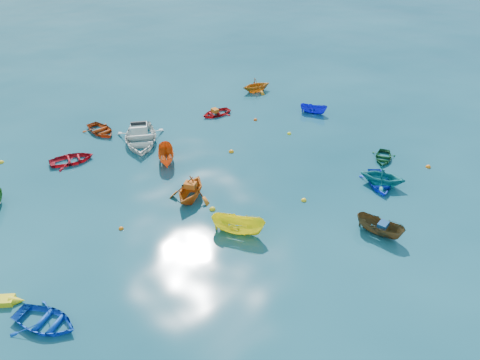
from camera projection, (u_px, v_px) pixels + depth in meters
ground at (293, 222)px, 27.32m from camera, size 160.00×160.00×0.00m
dinghy_blue_sw at (46, 325)px, 21.08m from camera, size 3.55×3.83×0.65m
sampan_brown_mid at (378, 234)px, 26.46m from camera, size 1.72×2.98×1.09m
dinghy_blue_se at (378, 185)px, 30.65m from camera, size 3.59×3.73×0.63m
dinghy_orange_w at (191, 198)px, 29.35m from camera, size 4.09×4.00×1.64m
sampan_yellow_mid at (238, 233)px, 26.53m from camera, size 2.82×3.22×1.21m
dinghy_green_e at (383, 159)px, 33.42m from camera, size 2.92×2.71×0.49m
dinghy_cyan_se at (381, 185)px, 30.68m from camera, size 3.53×3.68×1.50m
dinghy_red_nw at (72, 162)px, 33.12m from camera, size 3.41×2.76×0.62m
sampan_orange_n at (167, 162)px, 33.15m from camera, size 2.37×3.11×1.14m
dinghy_red_ne at (216, 115)px, 39.69m from camera, size 2.68×1.99×0.54m
sampan_blue_far at (313, 113)px, 39.96m from camera, size 1.97×2.42×0.89m
dinghy_red_far at (101, 133)px, 36.91m from camera, size 2.50×3.27×0.63m
dinghy_orange_far at (256, 91)px, 43.98m from camera, size 3.14×2.86×1.43m
motorboat_white at (141, 143)px, 35.51m from camera, size 5.62×6.22×1.66m
tarp_blue_a at (383, 225)px, 26.00m from camera, size 0.73×0.62×0.31m
tarp_orange_a at (190, 185)px, 28.85m from camera, size 0.85×0.89×0.34m
tarp_orange_b at (215, 110)px, 39.41m from camera, size 0.49×0.63×0.30m
buoy_ye_a at (212, 210)px, 28.37m from camera, size 0.38×0.38×0.38m
buoy_or_b at (428, 167)px, 32.50m from camera, size 0.36×0.36×0.36m
buoy_or_c at (121, 229)px, 26.81m from camera, size 0.29×0.29×0.29m
buoy_ye_c at (304, 201)px, 29.15m from camera, size 0.35×0.35×0.35m
buoy_or_d at (231, 152)px, 34.29m from camera, size 0.38×0.38×0.38m
buoy_ye_d at (1, 163)px, 33.03m from camera, size 0.36×0.36×0.36m
buoy_or_e at (255, 120)px, 38.79m from camera, size 0.32×0.32×0.32m
buoy_ye_e at (289, 134)px, 36.71m from camera, size 0.32×0.32×0.32m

